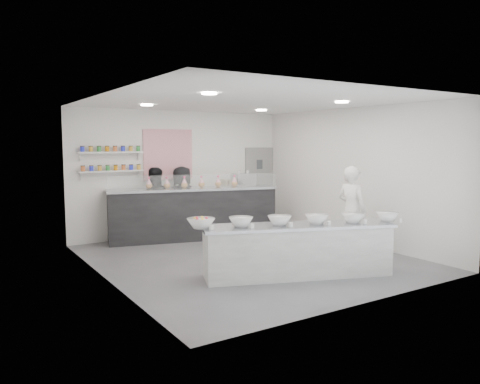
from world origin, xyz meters
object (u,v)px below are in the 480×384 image
object	(u,v)px
back_bar	(193,214)
woman_prep	(352,211)
espresso_ledge	(240,210)
staff_left	(154,204)
prep_counter	(298,250)
staff_right	(182,202)
espresso_machine	(243,182)

from	to	relation	value
back_bar	woman_prep	bearing A→B (deg)	-42.78
back_bar	espresso_ledge	xyz separation A→B (m)	(1.63, 0.57, -0.10)
back_bar	staff_left	world-z (taller)	staff_left
prep_counter	staff_right	world-z (taller)	staff_right
back_bar	woman_prep	size ratio (longest dim) A/B	2.18
back_bar	espresso_machine	distance (m)	1.94
back_bar	staff_right	xyz separation A→B (m)	(-0.12, 0.34, 0.24)
espresso_machine	woman_prep	distance (m)	3.65
prep_counter	staff_right	size ratio (longest dim) A/B	1.91
back_bar	espresso_machine	world-z (taller)	espresso_machine
espresso_machine	woman_prep	xyz separation A→B (m)	(0.22, -3.63, -0.32)
prep_counter	espresso_machine	size ratio (longest dim) A/B	5.79
back_bar	espresso_ledge	world-z (taller)	back_bar
staff_left	staff_right	size ratio (longest dim) A/B	0.99
back_bar	staff_left	xyz separation A→B (m)	(-0.80, 0.39, 0.24)
prep_counter	woman_prep	size ratio (longest dim) A/B	1.81
espresso_ledge	back_bar	bearing A→B (deg)	-160.64
prep_counter	espresso_machine	xyz separation A→B (m)	(1.64, 4.23, 0.77)
back_bar	espresso_ledge	size ratio (longest dim) A/B	2.90
espresso_ledge	woman_prep	world-z (taller)	woman_prep
espresso_machine	staff_left	xyz separation A→B (m)	(-2.55, -0.18, -0.37)
prep_counter	staff_right	distance (m)	4.02
prep_counter	back_bar	world-z (taller)	back_bar
espresso_ledge	staff_right	bearing A→B (deg)	-172.44
espresso_ledge	woman_prep	xyz separation A→B (m)	(0.33, -3.63, 0.39)
espresso_ledge	staff_right	world-z (taller)	staff_right
espresso_machine	back_bar	bearing A→B (deg)	-161.84
prep_counter	staff_left	distance (m)	4.17
espresso_ledge	staff_left	size ratio (longest dim) A/B	0.80
prep_counter	staff_right	xyz separation A→B (m)	(-0.22, 4.00, 0.40)
back_bar	espresso_machine	bearing A→B (deg)	32.59
espresso_ledge	prep_counter	bearing A→B (deg)	-109.85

